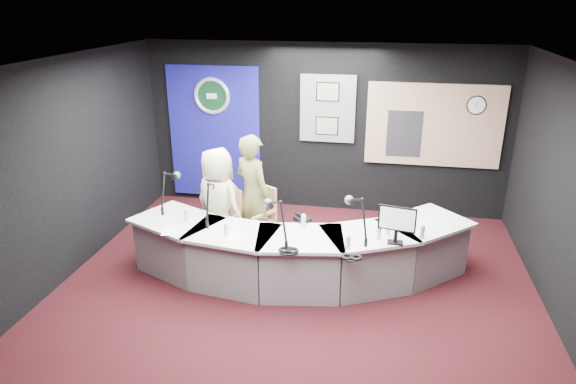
% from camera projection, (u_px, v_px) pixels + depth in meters
% --- Properties ---
extents(ground, '(6.00, 6.00, 0.00)m').
position_uv_depth(ground, '(292.00, 300.00, 6.27)').
color(ground, black).
rests_on(ground, ground).
extents(ceiling, '(6.00, 6.00, 0.02)m').
position_uv_depth(ceiling, '(293.00, 66.00, 5.26)').
color(ceiling, silver).
rests_on(ceiling, ground).
extents(wall_back, '(6.00, 0.02, 2.80)m').
position_uv_depth(wall_back, '(324.00, 129.00, 8.52)').
color(wall_back, black).
rests_on(wall_back, ground).
extents(wall_front, '(6.00, 0.02, 2.80)m').
position_uv_depth(wall_front, '(203.00, 375.00, 3.01)').
color(wall_front, black).
rests_on(wall_front, ground).
extents(wall_left, '(0.02, 6.00, 2.80)m').
position_uv_depth(wall_left, '(52.00, 177.00, 6.28)').
color(wall_left, black).
rests_on(wall_left, ground).
extents(broadcast_desk, '(4.50, 1.90, 0.75)m').
position_uv_depth(broadcast_desk, '(296.00, 252.00, 6.65)').
color(broadcast_desk, silver).
rests_on(broadcast_desk, ground).
extents(backdrop_panel, '(1.60, 0.05, 2.30)m').
position_uv_depth(backdrop_panel, '(215.00, 133.00, 8.87)').
color(backdrop_panel, navy).
rests_on(backdrop_panel, wall_back).
extents(agency_seal, '(0.63, 0.07, 0.63)m').
position_uv_depth(agency_seal, '(212.00, 96.00, 8.60)').
color(agency_seal, silver).
rests_on(agency_seal, backdrop_panel).
extents(seal_center, '(0.48, 0.01, 0.48)m').
position_uv_depth(seal_center, '(212.00, 96.00, 8.60)').
color(seal_center, '#0E321A').
rests_on(seal_center, backdrop_panel).
extents(pinboard, '(0.90, 0.04, 1.10)m').
position_uv_depth(pinboard, '(328.00, 109.00, 8.35)').
color(pinboard, slate).
rests_on(pinboard, wall_back).
extents(framed_photo_upper, '(0.34, 0.02, 0.27)m').
position_uv_depth(framed_photo_upper, '(328.00, 92.00, 8.23)').
color(framed_photo_upper, gray).
rests_on(framed_photo_upper, pinboard).
extents(framed_photo_lower, '(0.34, 0.02, 0.27)m').
position_uv_depth(framed_photo_lower, '(327.00, 126.00, 8.43)').
color(framed_photo_lower, gray).
rests_on(framed_photo_lower, pinboard).
extents(booth_window_frame, '(2.12, 0.06, 1.32)m').
position_uv_depth(booth_window_frame, '(434.00, 125.00, 8.13)').
color(booth_window_frame, tan).
rests_on(booth_window_frame, wall_back).
extents(booth_glow, '(2.00, 0.02, 1.20)m').
position_uv_depth(booth_glow, '(434.00, 126.00, 8.12)').
color(booth_glow, beige).
rests_on(booth_glow, booth_window_frame).
extents(equipment_rack, '(0.55, 0.02, 0.75)m').
position_uv_depth(equipment_rack, '(404.00, 134.00, 8.24)').
color(equipment_rack, black).
rests_on(equipment_rack, booth_window_frame).
extents(wall_clock, '(0.28, 0.01, 0.28)m').
position_uv_depth(wall_clock, '(476.00, 105.00, 7.88)').
color(wall_clock, white).
rests_on(wall_clock, booth_window_frame).
extents(armchair_left, '(0.68, 0.68, 0.97)m').
position_uv_depth(armchair_left, '(219.00, 225.00, 7.17)').
color(armchair_left, tan).
rests_on(armchair_left, ground).
extents(armchair_right, '(0.70, 0.70, 0.90)m').
position_uv_depth(armchair_right, '(253.00, 222.00, 7.34)').
color(armchair_right, tan).
rests_on(armchair_right, ground).
extents(draped_jacket, '(0.51, 0.23, 0.70)m').
position_uv_depth(draped_jacket, '(218.00, 209.00, 7.35)').
color(draped_jacket, '#686158').
rests_on(draped_jacket, armchair_left).
extents(person_man, '(0.92, 0.79, 1.59)m').
position_uv_depth(person_man, '(218.00, 204.00, 7.06)').
color(person_man, beige).
rests_on(person_man, ground).
extents(person_woman, '(0.76, 0.70, 1.74)m').
position_uv_depth(person_woman, '(253.00, 195.00, 7.19)').
color(person_woman, olive).
rests_on(person_woman, ground).
extents(computer_monitor, '(0.43, 0.11, 0.29)m').
position_uv_depth(computer_monitor, '(397.00, 218.00, 5.93)').
color(computer_monitor, black).
rests_on(computer_monitor, broadcast_desk).
extents(desk_phone, '(0.25, 0.24, 0.05)m').
position_uv_depth(desk_phone, '(302.00, 219.00, 6.63)').
color(desk_phone, black).
rests_on(desk_phone, broadcast_desk).
extents(headphones_near, '(0.19, 0.19, 0.03)m').
position_uv_depth(headphones_near, '(352.00, 257.00, 5.69)').
color(headphones_near, black).
rests_on(headphones_near, broadcast_desk).
extents(headphones_far, '(0.23, 0.23, 0.04)m').
position_uv_depth(headphones_far, '(289.00, 250.00, 5.84)').
color(headphones_far, black).
rests_on(headphones_far, broadcast_desk).
extents(paper_stack, '(0.24, 0.30, 0.00)m').
position_uv_depth(paper_stack, '(170.00, 231.00, 6.36)').
color(paper_stack, white).
rests_on(paper_stack, broadcast_desk).
extents(notepad, '(0.21, 0.29, 0.00)m').
position_uv_depth(notepad, '(232.00, 237.00, 6.20)').
color(notepad, white).
rests_on(notepad, broadcast_desk).
extents(boom_mic_a, '(0.16, 0.74, 0.60)m').
position_uv_depth(boom_mic_a, '(169.00, 186.00, 7.01)').
color(boom_mic_a, black).
rests_on(boom_mic_a, broadcast_desk).
extents(boom_mic_b, '(0.18, 0.74, 0.60)m').
position_uv_depth(boom_mic_b, '(212.00, 197.00, 6.62)').
color(boom_mic_b, black).
rests_on(boom_mic_b, broadcast_desk).
extents(boom_mic_c, '(0.45, 0.65, 0.60)m').
position_uv_depth(boom_mic_c, '(277.00, 215.00, 6.06)').
color(boom_mic_c, black).
rests_on(boom_mic_c, broadcast_desk).
extents(boom_mic_d, '(0.37, 0.69, 0.60)m').
position_uv_depth(boom_mic_d, '(357.00, 212.00, 6.14)').
color(boom_mic_d, black).
rests_on(boom_mic_d, broadcast_desk).
extents(water_bottles, '(3.03, 0.54, 0.18)m').
position_uv_depth(water_bottles, '(298.00, 229.00, 6.21)').
color(water_bottles, silver).
rests_on(water_bottles, broadcast_desk).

